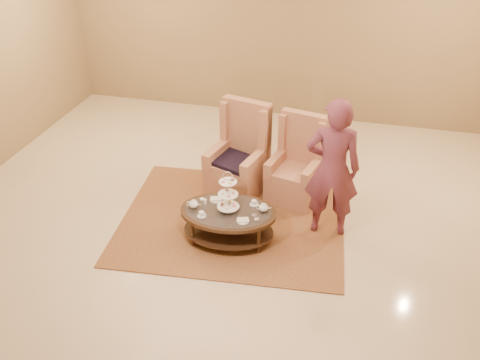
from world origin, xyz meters
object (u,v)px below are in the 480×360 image
(tea_table, at_px, (228,216))
(person, at_px, (332,169))
(armchair_right, at_px, (297,171))
(armchair_left, at_px, (240,162))

(tea_table, bearing_deg, person, 18.14)
(armchair_right, xyz_separation_m, person, (0.52, -0.74, 0.52))
(tea_table, distance_m, armchair_left, 1.20)
(armchair_left, relative_size, person, 0.71)
(armchair_left, xyz_separation_m, person, (1.33, -0.70, 0.48))
(armchair_left, bearing_deg, tea_table, -68.68)
(tea_table, bearing_deg, armchair_right, 57.44)
(person, bearing_deg, armchair_right, -59.74)
(tea_table, height_order, armchair_right, armchair_right)
(armchair_left, relative_size, armchair_right, 1.09)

